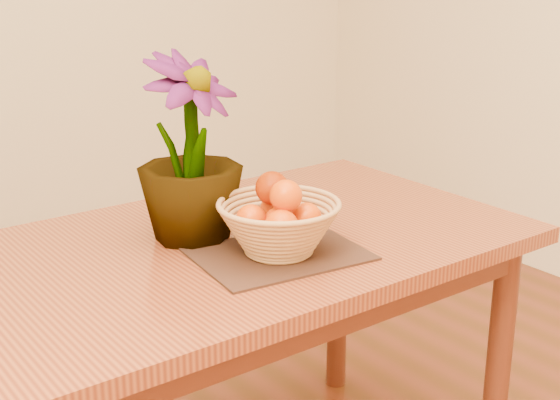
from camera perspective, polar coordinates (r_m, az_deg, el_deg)
table at (r=1.84m, az=-3.74°, el=-5.58°), size 1.40×0.80×0.75m
placemat at (r=1.72m, az=-0.08°, el=-3.98°), size 0.39×0.31×0.01m
wicker_basket at (r=1.70m, az=-0.08°, el=-2.18°), size 0.27×0.27×0.11m
orange_pile at (r=1.69m, az=-0.17°, el=-0.50°), size 0.17×0.18×0.13m
potted_plant at (r=1.77m, az=-6.63°, el=3.74°), size 0.31×0.31×0.43m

